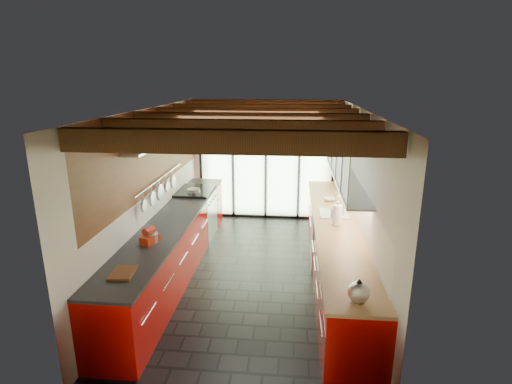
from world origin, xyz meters
TOP-DOWN VIEW (x-y plane):
  - ground at (0.00, 0.00)m, footprint 5.50×5.50m
  - room_shell at (0.00, 0.00)m, footprint 5.50×5.50m
  - ceiling_beams at (-0.00, 0.38)m, footprint 3.14×5.06m
  - glass_door at (0.00, 2.69)m, footprint 2.95×0.10m
  - left_counter at (-1.28, 0.00)m, footprint 0.68×5.00m
  - range_stove at (-1.28, 1.45)m, footprint 0.66×0.90m
  - right_counter at (1.27, 0.00)m, footprint 0.68×5.00m
  - sink_assembly at (1.29, 0.40)m, footprint 0.45×0.52m
  - upper_cabinets_right at (1.43, 0.30)m, footprint 0.34×3.00m
  - left_wall_fixtures at (-1.47, 0.18)m, footprint 0.28×2.60m
  - stand_mixer at (-1.27, -1.04)m, footprint 0.22×0.29m
  - pot_large at (-1.27, -1.00)m, footprint 0.21×0.21m
  - pot_small at (-1.27, 1.33)m, footprint 0.31×0.31m
  - cutting_board at (-1.27, -1.92)m, footprint 0.28×0.36m
  - kettle at (1.27, -2.25)m, footprint 0.27×0.29m
  - paper_towel at (1.27, -0.13)m, footprint 0.17×0.17m
  - soap_bottle at (1.27, 0.23)m, footprint 0.12×0.12m
  - bowl at (1.27, 1.10)m, footprint 0.24×0.24m

SIDE VIEW (x-z plane):
  - ground at x=0.00m, z-range 0.00..0.00m
  - right_counter at x=1.27m, z-range 0.00..0.92m
  - left_counter at x=-1.28m, z-range 0.00..0.92m
  - range_stove at x=-1.28m, z-range -0.01..0.96m
  - cutting_board at x=-1.27m, z-range 0.92..0.95m
  - bowl at x=1.27m, z-range 0.92..0.97m
  - sink_assembly at x=1.29m, z-range 0.75..1.17m
  - pot_small at x=-1.27m, z-range 0.92..1.01m
  - pot_large at x=-1.27m, z-range 0.92..1.04m
  - stand_mixer at x=-1.27m, z-range 0.89..1.13m
  - soap_bottle at x=1.27m, z-range 0.92..1.14m
  - kettle at x=1.27m, z-range 0.90..1.16m
  - paper_towel at x=1.27m, z-range 0.89..1.26m
  - room_shell at x=0.00m, z-range -1.10..4.40m
  - glass_door at x=0.00m, z-range 0.21..3.11m
  - left_wall_fixtures at x=-1.47m, z-range 1.37..2.32m
  - upper_cabinets_right at x=1.43m, z-range 0.35..3.35m
  - ceiling_beams at x=0.00m, z-range 0.01..4.91m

